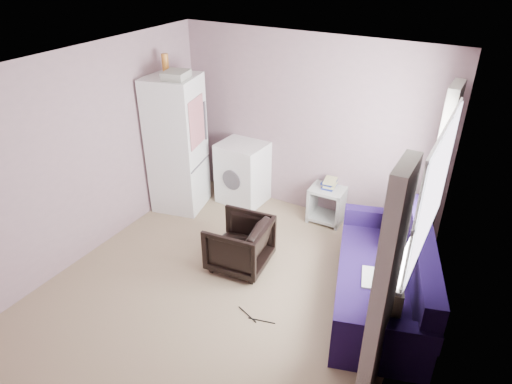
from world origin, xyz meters
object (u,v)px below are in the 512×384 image
armchair (239,242)px  washing_machine (244,170)px  fridge (177,144)px  side_table (328,201)px  sofa (387,282)px

armchair → washing_machine: bearing=-157.8°
fridge → side_table: 2.25m
sofa → washing_machine: bearing=136.9°
armchair → fridge: size_ratio=0.31×
washing_machine → side_table: bearing=6.9°
armchair → fridge: 1.82m
armchair → fridge: bearing=-124.8°
washing_machine → sofa: washing_machine is taller
armchair → sofa: (1.73, 0.17, -0.02)m
washing_machine → side_table: washing_machine is taller
armchair → side_table: bearing=153.9°
washing_machine → fridge: bearing=-137.0°
side_table → sofa: 1.78m
armchair → fridge: (-1.50, 0.81, 0.64)m
side_table → sofa: bearing=-48.0°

